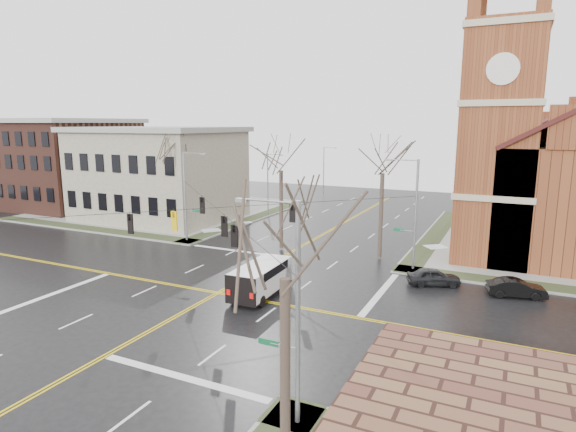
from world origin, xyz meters
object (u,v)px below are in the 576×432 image
at_px(parked_car_a, 434,277).
at_px(signal_pole_ne, 414,211).
at_px(signal_pole_nw, 186,194).
at_px(tree_se, 285,265).
at_px(streetlight_north_a, 269,181).
at_px(parked_car_b, 516,288).
at_px(streetlight_north_b, 324,169).
at_px(tree_nw_near, 281,165).
at_px(signal_pole_se, 294,308).
at_px(tree_ne, 383,168).
at_px(tree_nw_far, 176,156).
at_px(cargo_van, 262,276).

bearing_deg(parked_car_a, signal_pole_ne, 13.66).
bearing_deg(signal_pole_nw, tree_se, -47.33).
distance_m(signal_pole_ne, streetlight_north_a, 27.48).
relative_size(signal_pole_ne, signal_pole_nw, 1.00).
bearing_deg(parked_car_b, streetlight_north_b, 23.38).
relative_size(parked_car_a, tree_nw_near, 0.35).
height_order(signal_pole_se, tree_ne, tree_ne).
bearing_deg(tree_nw_far, signal_pole_ne, -4.02).
bearing_deg(tree_nw_near, signal_pole_ne, -5.73).
distance_m(streetlight_north_b, tree_nw_near, 36.65).
distance_m(tree_nw_far, tree_se, 37.60).
bearing_deg(cargo_van, signal_pole_se, -58.48).
xyz_separation_m(parked_car_a, parked_car_b, (5.60, -0.04, -0.02)).
bearing_deg(streetlight_north_a, signal_pole_se, -60.91).
distance_m(streetlight_north_a, tree_ne, 23.77).
bearing_deg(signal_pole_ne, parked_car_b, -21.73).
height_order(signal_pole_ne, cargo_van, signal_pole_ne).
distance_m(signal_pole_nw, tree_nw_far, 4.74).
height_order(parked_car_b, tree_nw_near, tree_nw_near).
relative_size(streetlight_north_b, parked_car_b, 2.05).
height_order(signal_pole_se, streetlight_north_b, signal_pole_se).
bearing_deg(parked_car_a, signal_pole_nw, 59.98).
height_order(signal_pole_ne, tree_ne, tree_ne).
xyz_separation_m(cargo_van, parked_car_b, (16.23, 7.22, -0.68)).
distance_m(streetlight_north_a, parked_car_a, 31.45).
xyz_separation_m(tree_nw_near, tree_ne, (9.33, 1.05, 0.07)).
bearing_deg(streetlight_north_a, tree_nw_near, -58.38).
xyz_separation_m(parked_car_a, tree_ne, (-5.57, 5.43, 7.51)).
relative_size(tree_nw_far, tree_nw_near, 1.06).
bearing_deg(signal_pole_se, signal_pole_nw, 134.55).
bearing_deg(tree_nw_far, parked_car_b, -8.47).
height_order(parked_car_b, tree_se, tree_se).
xyz_separation_m(parked_car_a, tree_se, (-1.48, -22.34, 6.78)).
bearing_deg(signal_pole_se, signal_pole_ne, 90.00).
height_order(streetlight_north_b, cargo_van, streetlight_north_b).
height_order(parked_car_a, tree_nw_near, tree_nw_near).
bearing_deg(parked_car_b, tree_nw_near, 64.22).
bearing_deg(tree_ne, signal_pole_ne, -35.39).
distance_m(cargo_van, tree_nw_far, 21.95).
height_order(streetlight_north_b, parked_car_a, streetlight_north_b).
relative_size(parked_car_b, tree_nw_near, 0.35).
bearing_deg(signal_pole_ne, parked_car_a, -53.44).
bearing_deg(parked_car_a, streetlight_north_a, 28.17).
bearing_deg(signal_pole_ne, tree_nw_far, 175.98).
distance_m(streetlight_north_a, streetlight_north_b, 20.00).
xyz_separation_m(signal_pole_nw, tree_se, (23.47, -25.46, 2.49)).
distance_m(signal_pole_nw, cargo_van, 18.06).
distance_m(signal_pole_ne, streetlight_north_b, 42.61).
distance_m(parked_car_a, tree_se, 23.40).
bearing_deg(cargo_van, tree_nw_near, 108.33).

